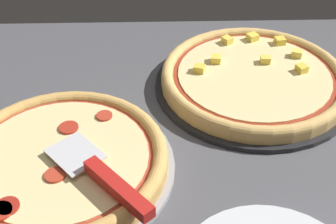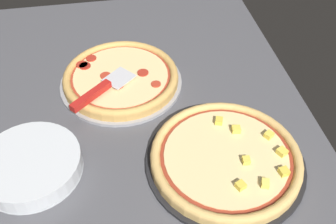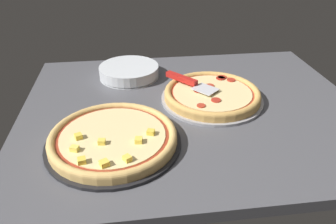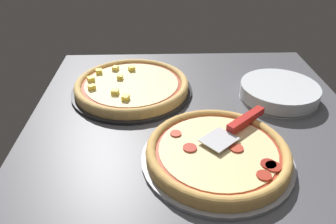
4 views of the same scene
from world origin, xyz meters
The scene contains 7 objects.
ground_plane centered at (0.00, 0.00, -1.80)cm, with size 120.37×97.44×3.60cm, color #4C4C51.
pizza_pan_front centered at (-7.98, -3.73, 0.50)cm, with size 37.32×37.32×1.00cm, color #939399.
pizza_front centered at (-7.99, -3.75, 2.66)cm, with size 35.09×35.09×3.31cm.
pizza_pan_back centered at (27.62, 19.27, 0.50)cm, with size 40.19×40.19×1.00cm, color black.
pizza_back centered at (27.63, 19.31, 2.61)cm, with size 37.77×37.77×3.82cm.
serving_spatula centered at (0.66, -11.21, 5.16)cm, with size 18.15×19.68×2.00cm.
plate_stack centered at (21.64, -28.43, 2.45)cm, with size 24.83×24.83×4.90cm.
Camera 4 is at (-69.49, 10.34, 53.56)cm, focal length 35.00 mm.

